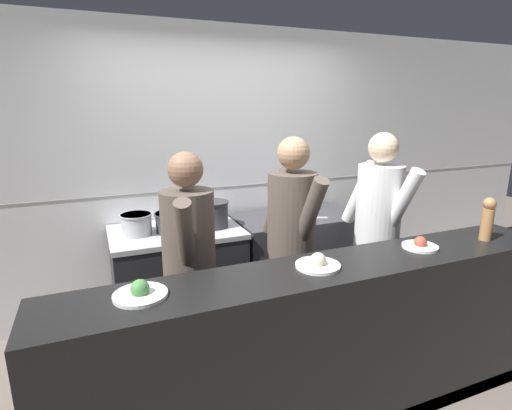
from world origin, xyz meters
name	(u,v)px	position (x,y,z in m)	size (l,w,h in m)	color
ground_plane	(295,393)	(0.00, 0.00, 0.00)	(14.00, 14.00, 0.00)	#6B6056
wall_back_tiled	(222,171)	(0.00, 1.52, 1.30)	(8.00, 0.06, 2.60)	white
oven_range	(178,280)	(-0.54, 1.12, 0.45)	(1.06, 0.71, 0.91)	#232326
prep_counter	(298,261)	(0.62, 1.12, 0.45)	(1.19, 0.65, 0.90)	#38383D
pass_counter	(329,346)	(0.08, -0.27, 0.51)	(3.15, 0.45, 1.03)	black
stock_pot	(136,224)	(-0.85, 1.12, 1.00)	(0.25, 0.25, 0.17)	#B7BABF
sauce_pot	(174,221)	(-0.56, 1.09, 0.99)	(0.31, 0.31, 0.16)	#2D2D33
braising_pot	(213,213)	(-0.23, 1.08, 1.02)	(0.26, 0.26, 0.22)	#2D2D33
mixing_bowl_steel	(304,211)	(0.66, 1.10, 0.95)	(0.21, 0.21, 0.09)	#B7BABF
chefs_knife	(304,218)	(0.61, 1.02, 0.91)	(0.36, 0.15, 0.02)	#B7BABF
plated_dish_main	(140,292)	(-0.98, -0.23, 1.05)	(0.26, 0.26, 0.09)	white
plated_dish_appetiser	(318,264)	(-0.02, -0.25, 1.05)	(0.25, 0.25, 0.09)	white
plated_dish_dessert	(420,245)	(0.74, -0.24, 1.05)	(0.22, 0.22, 0.08)	white
pepper_mill	(488,218)	(1.26, -0.29, 1.18)	(0.08, 0.08, 0.29)	#AD7A47
chef_head_cook	(190,265)	(-0.62, 0.32, 0.91)	(0.42, 0.71, 1.64)	black
chef_sous	(291,242)	(0.14, 0.37, 0.95)	(0.38, 0.75, 1.70)	black
chef_line	(377,229)	(0.91, 0.37, 0.95)	(0.40, 0.75, 1.71)	black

